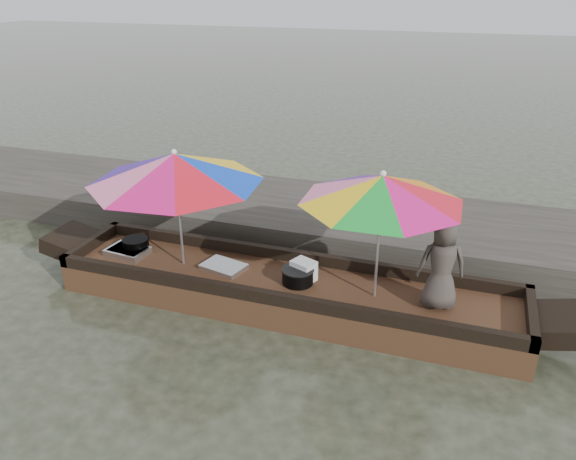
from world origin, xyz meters
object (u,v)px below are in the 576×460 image
(supply_bag, at_px, (304,271))
(umbrella_bow, at_px, (179,209))
(cooking_pot, at_px, (136,245))
(boat_hull, at_px, (285,293))
(tray_crayfish, at_px, (128,252))
(tray_scallop, at_px, (224,267))
(umbrella_stern, at_px, (379,236))
(charcoal_grill, at_px, (298,276))
(vendor, at_px, (442,264))

(supply_bag, distance_m, umbrella_bow, 1.75)
(supply_bag, bearing_deg, umbrella_bow, -176.62)
(cooking_pot, xyz_separation_m, supply_bag, (2.42, -0.02, 0.04))
(boat_hull, xyz_separation_m, tray_crayfish, (-2.26, -0.01, 0.22))
(boat_hull, relative_size, tray_scallop, 10.65)
(boat_hull, distance_m, cooking_pot, 2.23)
(umbrella_bow, bearing_deg, boat_hull, 0.00)
(umbrella_bow, xyz_separation_m, umbrella_stern, (2.53, 0.00, 0.00))
(boat_hull, xyz_separation_m, tray_scallop, (-0.86, 0.04, 0.21))
(tray_scallop, distance_m, umbrella_stern, 2.11)
(umbrella_stern, bearing_deg, tray_scallop, 178.89)
(tray_scallop, height_order, supply_bag, supply_bag)
(cooking_pot, bearing_deg, supply_bag, -0.48)
(tray_crayfish, relative_size, supply_bag, 1.94)
(cooking_pot, height_order, tray_scallop, cooking_pot)
(cooking_pot, bearing_deg, charcoal_grill, -2.84)
(charcoal_grill, distance_m, supply_bag, 0.11)
(charcoal_grill, height_order, vendor, vendor)
(tray_crayfish, height_order, umbrella_bow, umbrella_bow)
(tray_scallop, xyz_separation_m, charcoal_grill, (1.02, -0.04, 0.06))
(charcoal_grill, relative_size, umbrella_stern, 0.21)
(tray_crayfish, relative_size, umbrella_stern, 0.29)
(tray_scallop, distance_m, supply_bag, 1.07)
(vendor, height_order, umbrella_stern, umbrella_stern)
(cooking_pot, relative_size, supply_bag, 1.26)
(boat_hull, distance_m, tray_scallop, 0.88)
(umbrella_bow, bearing_deg, cooking_pot, 171.62)
(tray_scallop, xyz_separation_m, vendor, (2.69, -0.03, 0.51))
(charcoal_grill, bearing_deg, boat_hull, 179.59)
(tray_scallop, bearing_deg, cooking_pot, 176.70)
(charcoal_grill, relative_size, vendor, 0.35)
(boat_hull, xyz_separation_m, umbrella_bow, (-1.42, 0.00, 0.95))
(charcoal_grill, bearing_deg, tray_scallop, 177.78)
(vendor, bearing_deg, charcoal_grill, -13.65)
(cooking_pot, bearing_deg, umbrella_bow, -8.38)
(boat_hull, relative_size, vendor, 5.31)
(umbrella_bow, relative_size, umbrella_stern, 1.18)
(cooking_pot, distance_m, tray_crayfish, 0.15)
(charcoal_grill, relative_size, umbrella_bow, 0.18)
(boat_hull, height_order, charcoal_grill, charcoal_grill)
(supply_bag, height_order, vendor, vendor)
(supply_bag, bearing_deg, vendor, -3.13)
(charcoal_grill, bearing_deg, supply_bag, 65.10)
(umbrella_bow, height_order, umbrella_stern, same)
(supply_bag, height_order, umbrella_stern, umbrella_stern)
(boat_hull, height_order, vendor, vendor)
(tray_crayfish, xyz_separation_m, umbrella_bow, (0.84, 0.01, 0.73))
(umbrella_bow, bearing_deg, charcoal_grill, -0.04)
(tray_crayfish, height_order, supply_bag, supply_bag)
(tray_crayfish, distance_m, umbrella_stern, 3.46)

